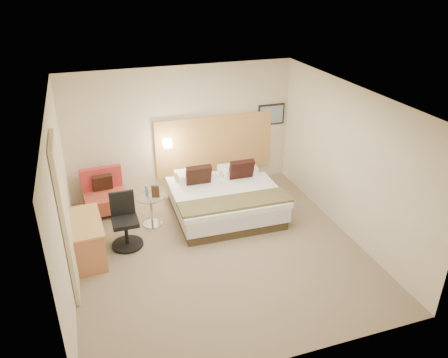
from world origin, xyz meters
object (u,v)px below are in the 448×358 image
object	(u,v)px
lounge_chair	(105,195)
side_table	(151,209)
bed	(224,198)
desk_chair	(125,225)
desk	(87,229)

from	to	relation	value
lounge_chair	side_table	xyz separation A→B (m)	(0.79, -0.82, -0.00)
bed	lounge_chair	distance (m)	2.38
side_table	desk_chair	world-z (taller)	desk_chair
lounge_chair	desk_chair	size ratio (longest dim) A/B	0.89
bed	desk	size ratio (longest dim) A/B	1.79
bed	desk_chair	world-z (taller)	bed
desk	desk_chair	world-z (taller)	desk_chair
lounge_chair	desk	world-z (taller)	lounge_chair
side_table	desk_chair	distance (m)	0.76
lounge_chair	desk	size ratio (longest dim) A/B	0.74
desk_chair	desk	bearing A→B (deg)	-164.63
bed	desk_chair	xyz separation A→B (m)	(-1.98, -0.51, 0.08)
lounge_chair	desk_chair	distance (m)	1.37
desk	desk_chair	distance (m)	0.67
side_table	bed	bearing A→B (deg)	-0.69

